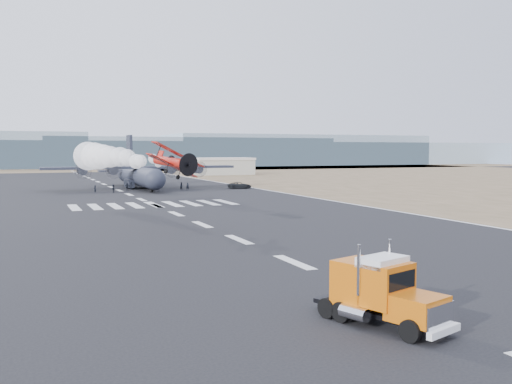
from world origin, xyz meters
TOP-DOWN VIEW (x-y plane):
  - ground at (0.00, 0.00)m, footprint 500.00×500.00m
  - scrub_far at (0.00, 230.00)m, footprint 500.00×80.00m
  - runway_markings at (0.00, 60.00)m, footprint 60.00×260.00m
  - ridge_seg_d at (0.00, 260.00)m, footprint 150.00×50.00m
  - ridge_seg_e at (65.00, 260.00)m, footprint 150.00×50.00m
  - ridge_seg_f at (130.00, 260.00)m, footprint 150.00×50.00m
  - ridge_seg_g at (195.00, 260.00)m, footprint 150.00×50.00m
  - hangar_right at (46.00, 150.00)m, footprint 20.50×12.50m
  - semi_truck at (-3.03, -15.74)m, footprint 4.46×7.77m
  - aerobatic_biplane at (-4.22, 20.75)m, footprint 6.37×6.27m
  - smoke_trail at (-8.95, 44.23)m, footprint 7.71×28.28m
  - transport_aircraft at (5.35, 89.35)m, footprint 42.16×34.77m
  - support_vehicle at (25.84, 79.79)m, footprint 5.44×2.89m
  - crew_a at (-5.62, 78.66)m, footprint 0.73×0.73m
  - crew_b at (7.33, 82.88)m, footprint 0.87×0.91m
  - crew_c at (2.58, 84.60)m, footprint 1.27×0.93m
  - crew_d at (1.28, 81.74)m, footprint 1.05×0.54m
  - crew_e at (7.54, 84.82)m, footprint 0.90×1.07m
  - crew_f at (-2.03, 78.52)m, footprint 0.90×1.64m
  - crew_g at (13.73, 79.38)m, footprint 0.58×0.48m
  - crew_h at (12.48, 79.62)m, footprint 0.87×0.59m

SIDE VIEW (x-z plane):
  - ground at x=0.00m, z-range 0.00..0.00m
  - scrub_far at x=0.00m, z-range 0.00..0.00m
  - runway_markings at x=0.00m, z-range 0.00..0.01m
  - support_vehicle at x=25.84m, z-range 0.00..1.46m
  - crew_a at x=-5.62m, z-range 0.00..1.56m
  - crew_g at x=13.73m, z-range 0.00..1.59m
  - crew_b at x=7.33m, z-range 0.00..1.61m
  - crew_f at x=-2.03m, z-range 0.00..1.68m
  - crew_h at x=12.48m, z-range 0.00..1.70m
  - crew_c at x=2.58m, z-range 0.00..1.78m
  - crew_d at x=1.28m, z-range 0.00..1.79m
  - crew_e at x=7.54m, z-range 0.00..1.89m
  - semi_truck at x=-3.03m, z-range -0.03..3.40m
  - hangar_right at x=46.00m, z-range 0.06..5.96m
  - transport_aircraft at x=5.35m, z-range -2.96..9.26m
  - ridge_seg_d at x=0.00m, z-range 0.00..13.00m
  - ridge_seg_g at x=195.00m, z-range 0.00..13.00m
  - aerobatic_biplane at x=-4.22m, z-range 5.36..9.42m
  - ridge_seg_e at x=65.00m, z-range 0.00..15.00m
  - smoke_trail at x=-8.95m, z-range 5.45..9.72m
  - ridge_seg_f at x=130.00m, z-range 0.00..17.00m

